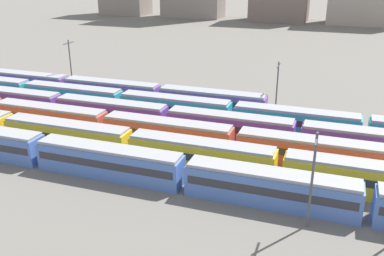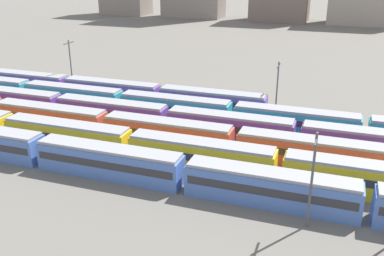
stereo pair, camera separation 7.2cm
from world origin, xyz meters
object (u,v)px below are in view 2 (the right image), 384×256
at_px(train_track_1, 201,155).
at_px(train_track_2, 106,125).
at_px(train_track_4, 175,108).
at_px(train_track_5, 112,91).
at_px(catenary_pole_3, 277,85).
at_px(train_track_3, 230,127).
at_px(catenary_pole_0, 312,176).
at_px(catenary_pole_1, 71,63).
at_px(train_track_0, 185,174).

relative_size(train_track_1, train_track_2, 1.25).
distance_m(train_track_4, train_track_5, 15.18).
height_order(train_track_4, catenary_pole_3, catenary_pole_3).
relative_size(train_track_1, train_track_3, 1.00).
relative_size(train_track_2, catenary_pole_3, 8.59).
bearing_deg(train_track_5, train_track_2, -63.49).
bearing_deg(catenary_pole_0, catenary_pole_1, 145.91).
relative_size(train_track_0, train_track_1, 1.20).
bearing_deg(catenary_pole_1, train_track_1, -35.10).
bearing_deg(catenary_pole_0, train_track_0, 167.60).
height_order(train_track_0, catenary_pole_0, catenary_pole_0).
distance_m(train_track_5, catenary_pole_0, 47.23).
bearing_deg(train_track_2, train_track_4, 58.06).
xyz_separation_m(train_track_0, catenary_pole_1, (-34.00, 29.20, 3.62)).
bearing_deg(train_track_3, train_track_0, -93.77).
bearing_deg(catenary_pole_3, train_track_2, -138.70).
xyz_separation_m(train_track_0, catenary_pole_3, (5.43, 29.05, 2.97)).
relative_size(train_track_0, catenary_pole_3, 12.94).
distance_m(train_track_0, train_track_1, 5.20).
bearing_deg(train_track_5, catenary_pole_0, -37.97).
bearing_deg(catenary_pole_0, train_track_2, 155.49).
xyz_separation_m(train_track_3, catenary_pole_1, (-35.03, 13.60, 3.62)).
bearing_deg(train_track_3, catenary_pole_0, -56.03).
relative_size(train_track_0, train_track_2, 1.51).
distance_m(train_track_1, catenary_pole_1, 41.90).
bearing_deg(train_track_1, train_track_3, 85.23).
relative_size(train_track_4, catenary_pole_3, 10.77).
bearing_deg(train_track_5, train_track_4, -20.03).
bearing_deg(catenary_pole_0, train_track_4, 133.87).
bearing_deg(train_track_1, train_track_0, -91.75).
xyz_separation_m(train_track_3, catenary_pole_0, (12.52, -18.58, 3.49)).
bearing_deg(train_track_3, catenary_pole_1, 158.77).
xyz_separation_m(train_track_3, catenary_pole_3, (4.40, 13.45, 2.97)).
distance_m(train_track_3, train_track_5, 26.72).
bearing_deg(train_track_1, catenary_pole_1, 144.90).
bearing_deg(train_track_0, train_track_3, 86.23).
xyz_separation_m(train_track_1, train_track_5, (-23.74, 20.80, -0.00)).
bearing_deg(catenary_pole_3, train_track_3, -108.13).
distance_m(train_track_4, catenary_pole_1, 26.32).
relative_size(train_track_1, train_track_5, 1.68).
distance_m(train_track_4, catenary_pole_3, 17.15).
bearing_deg(train_track_5, train_track_1, -41.22).
bearing_deg(train_track_4, catenary_pole_1, 161.20).
bearing_deg(train_track_4, catenary_pole_0, -46.13).
xyz_separation_m(train_track_0, train_track_2, (-15.80, 10.40, 0.00)).
height_order(train_track_4, train_track_5, same).
bearing_deg(catenary_pole_1, train_track_5, -17.09).
relative_size(catenary_pole_0, catenary_pole_3, 1.12).
height_order(train_track_4, catenary_pole_0, catenary_pole_0).
height_order(train_track_0, train_track_2, same).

